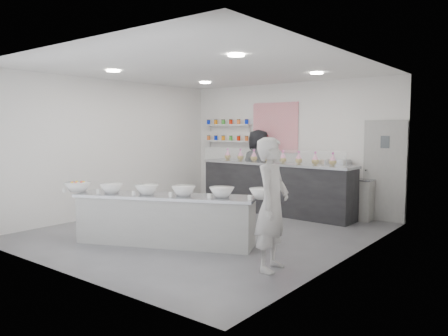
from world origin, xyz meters
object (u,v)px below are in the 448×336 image
at_px(staff_left, 257,174).
at_px(back_bar, 275,188).
at_px(woman_prep, 272,204).
at_px(espresso_ledge, 345,198).
at_px(staff_right, 258,169).
at_px(espresso_machine, 338,169).
at_px(prep_counter, 165,219).

bearing_deg(staff_left, back_bar, 166.45).
xyz_separation_m(back_bar, woman_prep, (2.05, -3.47, 0.32)).
relative_size(back_bar, woman_prep, 2.07).
bearing_deg(espresso_ledge, staff_right, -175.16).
xyz_separation_m(woman_prep, staff_right, (-2.70, 3.76, 0.05)).
bearing_deg(espresso_machine, staff_right, -174.71).
bearing_deg(espresso_ledge, back_bar, -162.26).
distance_m(woman_prep, staff_right, 4.63).
bearing_deg(espresso_ledge, staff_left, -175.25).
relative_size(espresso_ledge, staff_right, 0.61).
relative_size(staff_left, staff_right, 0.87).
relative_size(espresso_ledge, espresso_machine, 2.37).
xyz_separation_m(prep_counter, espresso_machine, (1.35, 3.89, 0.64)).
relative_size(espresso_machine, staff_right, 0.26).
xyz_separation_m(back_bar, staff_right, (-0.65, 0.29, 0.37)).
bearing_deg(prep_counter, back_bar, 65.17).
relative_size(prep_counter, espresso_machine, 6.18).
xyz_separation_m(espresso_ledge, espresso_machine, (-0.18, 0.00, 0.62)).
bearing_deg(woman_prep, staff_right, 24.55).
height_order(staff_left, staff_right, staff_right).
bearing_deg(espresso_ledge, prep_counter, -111.41).
xyz_separation_m(prep_counter, staff_left, (-0.64, 3.71, 0.42)).
height_order(back_bar, espresso_ledge, back_bar).
distance_m(espresso_machine, woman_prep, 4.01).
bearing_deg(back_bar, woman_prep, -57.40).
bearing_deg(prep_counter, staff_right, 75.19).
xyz_separation_m(back_bar, staff_left, (-0.69, 0.29, 0.25)).
xyz_separation_m(prep_counter, woman_prep, (2.11, -0.04, 0.49)).
height_order(prep_counter, staff_right, staff_right).
height_order(espresso_ledge, staff_right, staff_right).
bearing_deg(woman_prep, prep_counter, 77.61).
bearing_deg(woman_prep, back_bar, 19.46).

